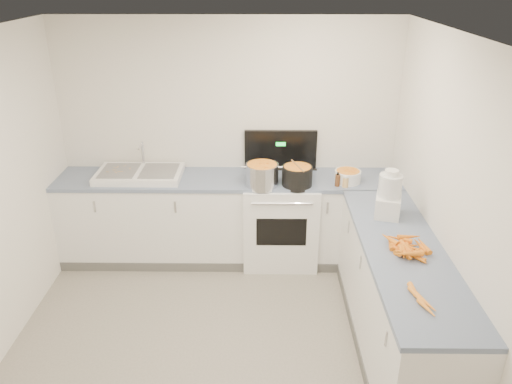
{
  "coord_description": "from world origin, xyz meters",
  "views": [
    {
      "loc": [
        0.35,
        -3.02,
        2.9
      ],
      "look_at": [
        0.3,
        1.1,
        1.05
      ],
      "focal_mm": 35.0,
      "sensor_mm": 36.0,
      "label": 1
    }
  ],
  "objects_px": {
    "sink": "(140,174)",
    "extract_bottle": "(337,180)",
    "black_pot": "(297,177)",
    "food_processor": "(389,196)",
    "stove": "(280,219)",
    "mixing_bowl": "(348,176)",
    "steel_pot": "(262,176)",
    "spice_jar": "(345,182)"
  },
  "relations": [
    {
      "from": "sink",
      "to": "extract_bottle",
      "type": "relative_size",
      "value": 7.18
    },
    {
      "from": "black_pot",
      "to": "food_processor",
      "type": "distance_m",
      "value": 0.99
    },
    {
      "from": "stove",
      "to": "food_processor",
      "type": "bearing_deg",
      "value": -42.84
    },
    {
      "from": "black_pot",
      "to": "mixing_bowl",
      "type": "distance_m",
      "value": 0.52
    },
    {
      "from": "stove",
      "to": "food_processor",
      "type": "relative_size",
      "value": 3.21
    },
    {
      "from": "extract_bottle",
      "to": "food_processor",
      "type": "xyz_separation_m",
      "value": [
        0.34,
        -0.64,
        0.12
      ]
    },
    {
      "from": "steel_pot",
      "to": "extract_bottle",
      "type": "height_order",
      "value": "steel_pot"
    },
    {
      "from": "sink",
      "to": "food_processor",
      "type": "height_order",
      "value": "food_processor"
    },
    {
      "from": "steel_pot",
      "to": "extract_bottle",
      "type": "distance_m",
      "value": 0.74
    },
    {
      "from": "steel_pot",
      "to": "extract_bottle",
      "type": "xyz_separation_m",
      "value": [
        0.74,
        -0.02,
        -0.04
      ]
    },
    {
      "from": "steel_pot",
      "to": "black_pot",
      "type": "xyz_separation_m",
      "value": [
        0.35,
        0.0,
        -0.01
      ]
    },
    {
      "from": "stove",
      "to": "extract_bottle",
      "type": "bearing_deg",
      "value": -18.83
    },
    {
      "from": "sink",
      "to": "steel_pot",
      "type": "relative_size",
      "value": 2.65
    },
    {
      "from": "spice_jar",
      "to": "stove",
      "type": "bearing_deg",
      "value": 161.53
    },
    {
      "from": "stove",
      "to": "steel_pot",
      "type": "relative_size",
      "value": 4.19
    },
    {
      "from": "mixing_bowl",
      "to": "extract_bottle",
      "type": "height_order",
      "value": "mixing_bowl"
    },
    {
      "from": "black_pot",
      "to": "food_processor",
      "type": "xyz_separation_m",
      "value": [
        0.74,
        -0.66,
        0.1
      ]
    },
    {
      "from": "steel_pot",
      "to": "mixing_bowl",
      "type": "xyz_separation_m",
      "value": [
        0.86,
        0.08,
        -0.04
      ]
    },
    {
      "from": "sink",
      "to": "food_processor",
      "type": "bearing_deg",
      "value": -19.75
    },
    {
      "from": "black_pot",
      "to": "extract_bottle",
      "type": "distance_m",
      "value": 0.4
    },
    {
      "from": "steel_pot",
      "to": "spice_jar",
      "type": "xyz_separation_m",
      "value": [
        0.82,
        -0.04,
        -0.05
      ]
    },
    {
      "from": "black_pot",
      "to": "mixing_bowl",
      "type": "bearing_deg",
      "value": 8.89
    },
    {
      "from": "extract_bottle",
      "to": "spice_jar",
      "type": "bearing_deg",
      "value": -15.79
    },
    {
      "from": "stove",
      "to": "black_pot",
      "type": "bearing_deg",
      "value": -47.43
    },
    {
      "from": "steel_pot",
      "to": "food_processor",
      "type": "bearing_deg",
      "value": -31.31
    },
    {
      "from": "steel_pot",
      "to": "food_processor",
      "type": "relative_size",
      "value": 0.77
    },
    {
      "from": "mixing_bowl",
      "to": "spice_jar",
      "type": "relative_size",
      "value": 2.6
    },
    {
      "from": "extract_bottle",
      "to": "spice_jar",
      "type": "xyz_separation_m",
      "value": [
        0.08,
        -0.02,
        -0.01
      ]
    },
    {
      "from": "stove",
      "to": "steel_pot",
      "type": "xyz_separation_m",
      "value": [
        -0.2,
        -0.16,
        0.56
      ]
    },
    {
      "from": "sink",
      "to": "food_processor",
      "type": "xyz_separation_m",
      "value": [
        2.34,
        -0.84,
        0.14
      ]
    },
    {
      "from": "mixing_bowl",
      "to": "extract_bottle",
      "type": "bearing_deg",
      "value": -138.6
    },
    {
      "from": "black_pot",
      "to": "food_processor",
      "type": "bearing_deg",
      "value": -41.81
    },
    {
      "from": "sink",
      "to": "mixing_bowl",
      "type": "height_order",
      "value": "sink"
    },
    {
      "from": "sink",
      "to": "stove",
      "type": "bearing_deg",
      "value": -0.62
    },
    {
      "from": "black_pot",
      "to": "extract_bottle",
      "type": "relative_size",
      "value": 2.5
    },
    {
      "from": "black_pot",
      "to": "mixing_bowl",
      "type": "xyz_separation_m",
      "value": [
        0.51,
        0.08,
        -0.03
      ]
    },
    {
      "from": "mixing_bowl",
      "to": "stove",
      "type": "bearing_deg",
      "value": 172.72
    },
    {
      "from": "food_processor",
      "to": "stove",
      "type": "bearing_deg",
      "value": 137.16
    },
    {
      "from": "mixing_bowl",
      "to": "food_processor",
      "type": "distance_m",
      "value": 0.78
    },
    {
      "from": "stove",
      "to": "mixing_bowl",
      "type": "bearing_deg",
      "value": -7.28
    },
    {
      "from": "black_pot",
      "to": "steel_pot",
      "type": "bearing_deg",
      "value": -179.91
    },
    {
      "from": "sink",
      "to": "black_pot",
      "type": "bearing_deg",
      "value": -6.41
    }
  ]
}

